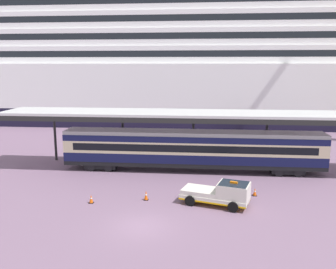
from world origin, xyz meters
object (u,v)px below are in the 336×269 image
object	(u,v)px
service_truck	(221,193)
traffic_cone_near	(146,195)
traffic_cone_far	(255,192)
traffic_cone_mid	(91,199)
cruise_ship	(158,54)
train_carriage	(192,149)

from	to	relation	value
service_truck	traffic_cone_near	distance (m)	5.98
service_truck	traffic_cone_far	size ratio (longest dim) A/B	8.34
service_truck	traffic_cone_mid	distance (m)	10.13
service_truck	traffic_cone_near	world-z (taller)	service_truck
cruise_ship	train_carriage	xyz separation A→B (m)	(8.10, -36.60, -10.35)
train_carriage	service_truck	xyz separation A→B (m)	(2.52, -9.02, -1.33)
train_carriage	traffic_cone_near	xyz separation A→B (m)	(-3.41, -8.50, -1.93)
traffic_cone_mid	train_carriage	bearing A→B (deg)	51.58
traffic_cone_near	traffic_cone_far	bearing A→B (deg)	11.78
cruise_ship	traffic_cone_near	distance (m)	46.97
traffic_cone_mid	traffic_cone_far	distance (m)	13.28
traffic_cone_near	traffic_cone_mid	distance (m)	4.31
traffic_cone_near	traffic_cone_far	size ratio (longest dim) A/B	1.18
cruise_ship	train_carriage	world-z (taller)	cruise_ship
service_truck	traffic_cone_near	xyz separation A→B (m)	(-5.92, 0.53, -0.60)
train_carriage	service_truck	world-z (taller)	train_carriage
train_carriage	traffic_cone_near	world-z (taller)	train_carriage
service_truck	traffic_cone_far	bearing A→B (deg)	39.47
train_carriage	traffic_cone_mid	distance (m)	12.36
traffic_cone_mid	traffic_cone_far	bearing A→B (deg)	12.59
train_carriage	traffic_cone_far	size ratio (longest dim) A/B	38.84
train_carriage	traffic_cone_mid	size ratio (longest dim) A/B	36.93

